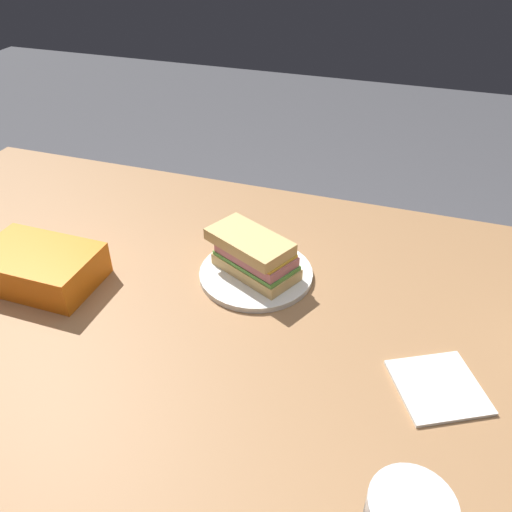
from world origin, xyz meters
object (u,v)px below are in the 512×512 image
(paper_plate, at_px, (256,274))
(sandwich, at_px, (254,254))
(dining_table, at_px, (216,351))
(chip_bag, at_px, (39,267))

(paper_plate, relative_size, sandwich, 1.12)
(dining_table, xyz_separation_m, sandwich, (-0.03, -0.15, 0.13))
(paper_plate, bearing_deg, chip_bag, 20.85)
(dining_table, bearing_deg, sandwich, -99.88)
(dining_table, height_order, chip_bag, chip_bag)
(dining_table, height_order, paper_plate, paper_plate)
(dining_table, height_order, sandwich, sandwich)
(paper_plate, xyz_separation_m, sandwich, (0.00, 0.00, 0.05))
(paper_plate, bearing_deg, sandwich, 0.56)
(sandwich, bearing_deg, paper_plate, -179.44)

